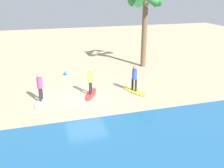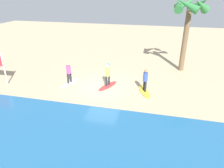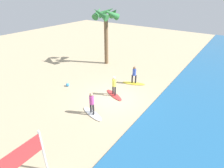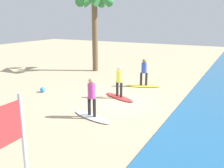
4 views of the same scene
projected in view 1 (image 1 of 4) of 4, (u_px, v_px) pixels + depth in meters
name	position (u px, v px, depth m)	size (l,w,h in m)	color
ground_plane	(85.00, 96.00, 15.46)	(60.00, 60.00, 0.00)	tan
surfboard_yellow	(134.00, 91.00, 16.13)	(2.10, 0.56, 0.09)	yellow
surfer_yellow	(134.00, 77.00, 15.78)	(0.32, 0.44, 1.64)	#232328
surfboard_red	(91.00, 94.00, 15.67)	(2.10, 0.56, 0.09)	red
surfer_red	(90.00, 79.00, 15.32)	(0.32, 0.43, 1.64)	#232328
surfboard_white	(42.00, 101.00, 14.70)	(2.10, 0.56, 0.09)	white
surfer_white	(40.00, 85.00, 14.35)	(0.32, 0.45, 1.64)	#232328
palm_tree	(146.00, 5.00, 19.79)	(2.88, 3.03, 6.31)	brown
beach_ball	(66.00, 73.00, 19.27)	(0.30, 0.30, 0.30)	#338CE5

